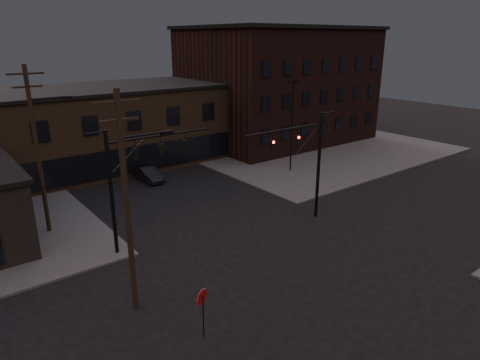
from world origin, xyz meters
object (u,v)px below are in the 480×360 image
parked_car_lot_a (235,147)px  parked_car_lot_b (297,144)px  car_crossing (148,174)px  traffic_signal_near (308,157)px  stop_sign (203,302)px  traffic_signal_far (130,175)px

parked_car_lot_a → parked_car_lot_b: size_ratio=1.20×
parked_car_lot_b → car_crossing: bearing=84.2°
traffic_signal_near → stop_sign: (-13.36, -6.49, -3.09)m
traffic_signal_near → parked_car_lot_b: (14.49, 15.32, -4.19)m
car_crossing → parked_car_lot_a: bearing=10.7°
stop_sign → parked_car_lot_b: bearing=38.1°
parked_car_lot_a → parked_car_lot_b: (7.40, -2.91, -0.24)m
traffic_signal_near → parked_car_lot_b: 21.50m
traffic_signal_near → stop_sign: traffic_signal_near is taller
traffic_signal_far → parked_car_lot_b: (26.56, 11.82, -4.27)m
stop_sign → parked_car_lot_a: size_ratio=0.51×
traffic_signal_far → parked_car_lot_a: traffic_signal_far is taller
traffic_signal_near → parked_car_lot_b: size_ratio=1.97×
stop_sign → car_crossing: 23.66m
traffic_signal_near → stop_sign: size_ratio=3.23×
traffic_signal_far → car_crossing: size_ratio=1.96×
parked_car_lot_b → stop_sign: bearing=123.4°
stop_sign → car_crossing: (8.17, 22.17, -1.17)m
traffic_signal_far → stop_sign: size_ratio=3.23×
traffic_signal_far → parked_car_lot_a: size_ratio=1.64×
stop_sign → parked_car_lot_b: (27.85, 21.81, -1.10)m
parked_car_lot_a → car_crossing: (-12.28, -2.55, -0.31)m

